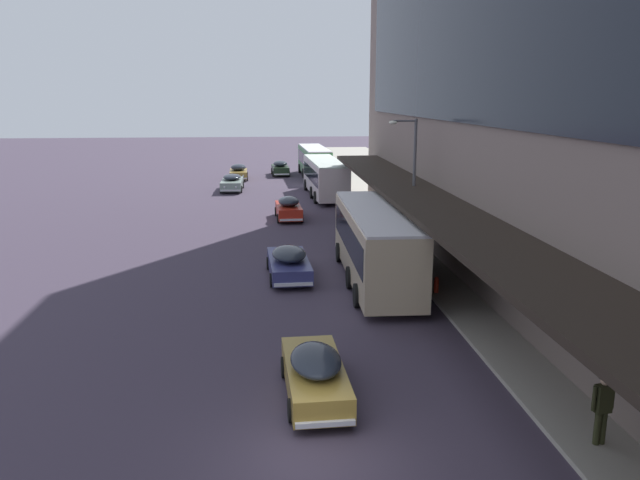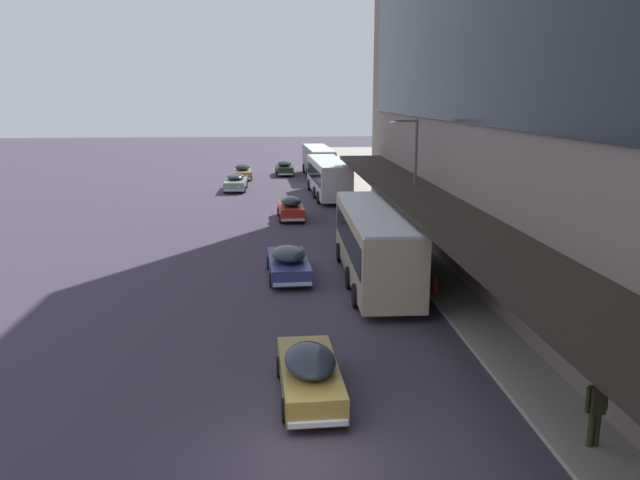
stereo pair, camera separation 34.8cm
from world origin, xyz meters
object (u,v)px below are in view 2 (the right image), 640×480
(sedan_lead_mid, at_px, (243,172))
(street_lamp, at_px, (412,177))
(transit_bus_kerbside_far, at_px, (318,160))
(sedan_oncoming_rear, at_px, (284,168))
(sedan_second_mid, at_px, (291,208))
(transit_bus_kerbside_rear, at_px, (375,241))
(sedan_second_near, at_px, (310,373))
(transit_bus_kerbside_front, at_px, (328,176))
(sedan_trailing_near, at_px, (289,262))
(sedan_trailing_mid, at_px, (236,182))
(pedestrian_at_kerb, at_px, (596,407))
(fire_hydrant, at_px, (436,285))

(sedan_lead_mid, relative_size, street_lamp, 0.61)
(transit_bus_kerbside_far, height_order, sedan_oncoming_rear, transit_bus_kerbside_far)
(sedan_oncoming_rear, xyz_separation_m, sedan_lead_mid, (-4.40, -2.99, -0.02))
(sedan_second_mid, distance_m, street_lamp, 12.92)
(street_lamp, bearing_deg, sedan_oncoming_rear, 99.33)
(transit_bus_kerbside_rear, xyz_separation_m, street_lamp, (2.69, 4.58, 2.33))
(sedan_second_near, bearing_deg, transit_bus_kerbside_front, 83.89)
(transit_bus_kerbside_front, distance_m, sedan_trailing_near, 24.57)
(sedan_trailing_near, xyz_separation_m, sedan_trailing_mid, (-3.97, 28.48, -0.01))
(transit_bus_kerbside_far, bearing_deg, pedestrian_at_kerb, -87.18)
(pedestrian_at_kerb, bearing_deg, transit_bus_kerbside_far, 92.82)
(sedan_trailing_near, bearing_deg, pedestrian_at_kerb, -65.96)
(fire_hydrant, bearing_deg, transit_bus_kerbside_front, 94.37)
(transit_bus_kerbside_far, relative_size, sedan_trailing_near, 2.17)
(sedan_oncoming_rear, bearing_deg, sedan_lead_mid, -145.84)
(transit_bus_kerbside_far, height_order, sedan_second_near, transit_bus_kerbside_far)
(sedan_second_near, height_order, sedan_trailing_mid, sedan_second_near)
(sedan_second_mid, bearing_deg, sedan_second_near, -90.78)
(transit_bus_kerbside_rear, distance_m, sedan_lead_mid, 38.13)
(sedan_second_near, bearing_deg, sedan_lead_mid, 94.61)
(transit_bus_kerbside_rear, bearing_deg, transit_bus_kerbside_front, 89.53)
(transit_bus_kerbside_rear, distance_m, sedan_second_near, 11.70)
(transit_bus_kerbside_rear, relative_size, pedestrian_at_kerb, 6.03)
(sedan_second_mid, height_order, street_lamp, street_lamp)
(pedestrian_at_kerb, relative_size, street_lamp, 0.26)
(transit_bus_kerbside_front, xyz_separation_m, sedan_second_mid, (-3.53, -9.85, -0.99))
(sedan_oncoming_rear, distance_m, street_lamp, 36.40)
(sedan_trailing_near, height_order, sedan_second_near, sedan_trailing_near)
(sedan_trailing_mid, xyz_separation_m, street_lamp, (10.58, -25.02, 3.55))
(sedan_trailing_near, bearing_deg, sedan_trailing_mid, 97.94)
(sedan_second_near, distance_m, street_lamp, 17.24)
(sedan_second_mid, bearing_deg, transit_bus_kerbside_front, 70.27)
(transit_bus_kerbside_far, distance_m, sedan_trailing_near, 37.84)
(sedan_lead_mid, xyz_separation_m, fire_hydrant, (9.90, -39.58, -0.27))
(sedan_lead_mid, bearing_deg, sedan_second_near, -85.39)
(transit_bus_kerbside_far, height_order, sedan_trailing_mid, transit_bus_kerbside_far)
(transit_bus_kerbside_front, relative_size, transit_bus_kerbside_rear, 1.02)
(sedan_second_near, height_order, fire_hydrant, sedan_second_near)
(transit_bus_kerbside_rear, distance_m, pedestrian_at_kerb, 14.72)
(sedan_second_near, relative_size, sedan_second_mid, 1.05)
(transit_bus_kerbside_far, xyz_separation_m, sedan_trailing_near, (-4.31, -37.58, -1.05))
(sedan_oncoming_rear, distance_m, sedan_second_near, 51.37)
(transit_bus_kerbside_far, relative_size, pedestrian_at_kerb, 5.89)
(sedan_trailing_mid, bearing_deg, sedan_lead_mid, 87.73)
(transit_bus_kerbside_front, relative_size, pedestrian_at_kerb, 6.14)
(street_lamp, xyz_separation_m, fire_hydrant, (-0.37, -6.81, -3.80))
(sedan_trailing_mid, bearing_deg, pedestrian_at_kerb, -76.09)
(sedan_trailing_near, bearing_deg, transit_bus_kerbside_far, 83.46)
(sedan_oncoming_rear, relative_size, sedan_trailing_near, 0.89)
(transit_bus_kerbside_front, xyz_separation_m, fire_hydrant, (2.11, -27.55, -1.30))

